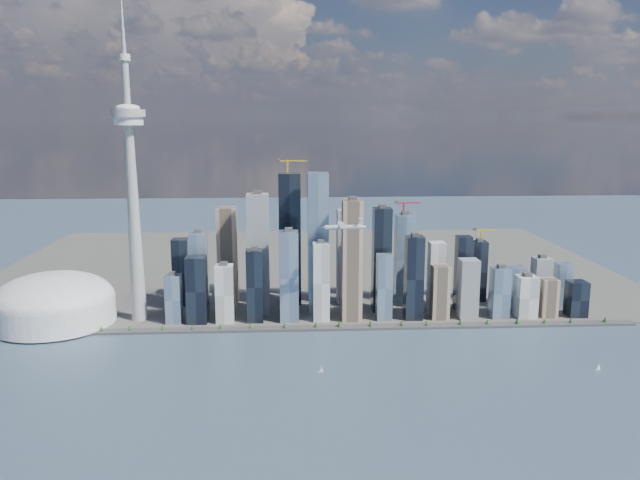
{
  "coord_description": "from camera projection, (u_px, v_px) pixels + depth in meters",
  "views": [
    {
      "loc": [
        -40.64,
        -742.97,
        348.75
      ],
      "look_at": [
        12.07,
        260.0,
        150.51
      ],
      "focal_mm": 35.0,
      "sensor_mm": 36.0,
      "label": 1
    }
  ],
  "objects": [
    {
      "name": "shoreline_trees",
      "position": [
        313.0,
        324.0,
        1040.75
      ],
      "size": [
        960.53,
        7.2,
        8.8
      ],
      "color": "#3F2D1E",
      "rests_on": "seawall"
    },
    {
      "name": "needle_tower",
      "position": [
        132.0,
        186.0,
        1040.12
      ],
      "size": [
        56.0,
        56.0,
        550.5
      ],
      "color": "#A3A39E",
      "rests_on": "land"
    },
    {
      "name": "skyscraper_cluster",
      "position": [
        344.0,
        267.0,
        1114.18
      ],
      "size": [
        736.0,
        142.0,
        271.95
      ],
      "color": "black",
      "rests_on": "land"
    },
    {
      "name": "dome_stadium",
      "position": [
        54.0,
        302.0,
        1061.15
      ],
      "size": [
        200.0,
        200.0,
        86.0
      ],
      "color": "silver",
      "rests_on": "land"
    },
    {
      "name": "sailboat_east",
      "position": [
        598.0,
        368.0,
        874.78
      ],
      "size": [
        7.52,
        3.2,
        10.39
      ],
      "rotation": [
        0.0,
        0.0,
        0.19
      ],
      "color": "white",
      "rests_on": "ground"
    },
    {
      "name": "seawall",
      "position": [
        313.0,
        328.0,
        1042.07
      ],
      "size": [
        1100.0,
        22.0,
        4.0
      ],
      "primitive_type": "cube",
      "color": "#383838",
      "rests_on": "ground"
    },
    {
      "name": "ground",
      "position": [
        321.0,
        395.0,
        797.52
      ],
      "size": [
        4000.0,
        4000.0,
        0.0
      ],
      "primitive_type": "plane",
      "color": "#344E5C",
      "rests_on": "ground"
    },
    {
      "name": "airplane",
      "position": [
        344.0,
        227.0,
        976.27
      ],
      "size": [
        69.74,
        61.58,
        17.04
      ],
      "rotation": [
        0.0,
        0.0,
        0.03
      ],
      "color": "silver",
      "rests_on": "ground"
    },
    {
      "name": "land",
      "position": [
        305.0,
        266.0,
        1483.04
      ],
      "size": [
        1400.0,
        900.0,
        3.0
      ],
      "primitive_type": "cube",
      "color": "#4C4C47",
      "rests_on": "ground"
    },
    {
      "name": "sailboat_west",
      "position": [
        321.0,
        370.0,
        866.76
      ],
      "size": [
        7.86,
        2.91,
        10.85
      ],
      "rotation": [
        0.0,
        0.0,
        -0.13
      ],
      "color": "white",
      "rests_on": "ground"
    }
  ]
}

